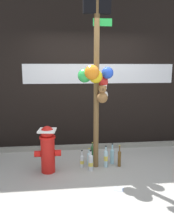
# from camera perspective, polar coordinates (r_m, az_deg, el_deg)

# --- Properties ---
(ground_plane) EXTENTS (14.00, 14.00, 0.00)m
(ground_plane) POSITION_cam_1_polar(r_m,az_deg,el_deg) (4.00, 3.21, -14.79)
(ground_plane) COLOR #9E9B93
(building_wall) EXTENTS (10.00, 0.21, 3.75)m
(building_wall) POSITION_cam_1_polar(r_m,az_deg,el_deg) (5.22, 0.34, 12.43)
(building_wall) COLOR black
(building_wall) RESTS_ON ground_plane
(curb_strip) EXTENTS (8.00, 0.12, 0.08)m
(curb_strip) POSITION_cam_1_polar(r_m,az_deg,el_deg) (5.10, 0.87, -8.51)
(curb_strip) COLOR gray
(curb_strip) RESTS_ON ground_plane
(memorial_post) EXTENTS (0.60, 0.51, 2.93)m
(memorial_post) POSITION_cam_1_polar(r_m,az_deg,el_deg) (3.85, 2.45, 9.85)
(memorial_post) COLOR brown
(memorial_post) RESTS_ON ground_plane
(fire_hydrant) EXTENTS (0.44, 0.31, 0.79)m
(fire_hydrant) POSITION_cam_1_polar(r_m,az_deg,el_deg) (3.95, -9.64, -8.78)
(fire_hydrant) COLOR red
(fire_hydrant) RESTS_ON ground_plane
(bottle_0) EXTENTS (0.07, 0.07, 0.39)m
(bottle_0) POSITION_cam_1_polar(r_m,az_deg,el_deg) (4.17, 4.64, -11.20)
(bottle_0) COLOR #B2DBEA
(bottle_0) RESTS_ON ground_plane
(bottle_1) EXTENTS (0.06, 0.06, 0.39)m
(bottle_1) POSITION_cam_1_polar(r_m,az_deg,el_deg) (4.23, 7.96, -11.10)
(bottle_1) COLOR brown
(bottle_1) RESTS_ON ground_plane
(bottle_2) EXTENTS (0.07, 0.07, 0.31)m
(bottle_2) POSITION_cam_1_polar(r_m,az_deg,el_deg) (4.28, 0.52, -11.22)
(bottle_2) COLOR #B2DBEA
(bottle_2) RESTS_ON ground_plane
(bottle_3) EXTENTS (0.08, 0.08, 0.36)m
(bottle_3) POSITION_cam_1_polar(r_m,az_deg,el_deg) (4.04, 0.91, -12.25)
(bottle_3) COLOR silver
(bottle_3) RESTS_ON ground_plane
(bottle_4) EXTENTS (0.07, 0.07, 0.31)m
(bottle_4) POSITION_cam_1_polar(r_m,az_deg,el_deg) (4.18, -1.25, -11.89)
(bottle_4) COLOR silver
(bottle_4) RESTS_ON ground_plane
(bottle_5) EXTENTS (0.06, 0.06, 0.30)m
(bottle_5) POSITION_cam_1_polar(r_m,az_deg,el_deg) (4.46, 2.26, -10.25)
(bottle_5) COLOR #337038
(bottle_5) RESTS_ON ground_plane
(bottle_6) EXTENTS (0.06, 0.06, 0.38)m
(bottle_6) POSITION_cam_1_polar(r_m,az_deg,el_deg) (4.38, 1.31, -10.15)
(bottle_6) COLOR #337038
(bottle_6) RESTS_ON ground_plane
(bottle_7) EXTENTS (0.07, 0.07, 0.38)m
(bottle_7) POSITION_cam_1_polar(r_m,az_deg,el_deg) (4.32, 6.20, -10.61)
(bottle_7) COLOR #93CCE0
(bottle_7) RESTS_ON ground_plane
(litter_0) EXTENTS (0.17, 0.16, 0.01)m
(litter_0) POSITION_cam_1_polar(r_m,az_deg,el_deg) (3.56, 7.82, -18.25)
(litter_0) COLOR #8C99B2
(litter_0) RESTS_ON ground_plane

